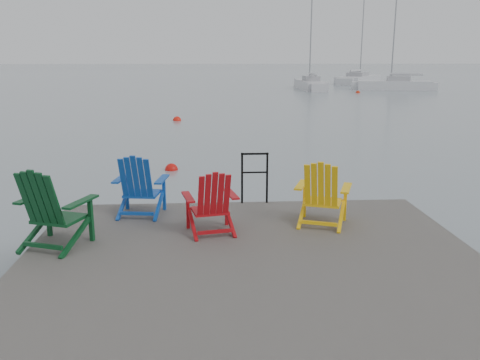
{
  "coord_description": "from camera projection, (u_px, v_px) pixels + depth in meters",
  "views": [
    {
      "loc": [
        -0.54,
        -6.15,
        3.03
      ],
      "look_at": [
        0.01,
        2.72,
        0.85
      ],
      "focal_mm": 38.0,
      "sensor_mm": 36.0,
      "label": 1
    }
  ],
  "objects": [
    {
      "name": "sailboat_near",
      "position": [
        310.0,
        85.0,
        47.36
      ],
      "size": [
        1.87,
        7.17,
        10.06
      ],
      "rotation": [
        0.0,
        0.0,
        -0.0
      ],
      "color": "silver",
      "rests_on": "ground"
    },
    {
      "name": "handrail",
      "position": [
        255.0,
        173.0,
        8.86
      ],
      "size": [
        0.48,
        0.04,
        0.9
      ],
      "color": "black",
      "rests_on": "dock"
    },
    {
      "name": "chair_blue",
      "position": [
        140.0,
        185.0,
        8.16
      ],
      "size": [
        0.88,
        0.83,
        1.02
      ],
      "rotation": [
        0.0,
        0.0,
        -0.14
      ],
      "color": "#1046A8",
      "rests_on": "dock"
    },
    {
      "name": "buoy_b",
      "position": [
        177.0,
        120.0,
        24.46
      ],
      "size": [
        0.4,
        0.4,
        0.4
      ],
      "primitive_type": "sphere",
      "color": "red",
      "rests_on": "ground"
    },
    {
      "name": "dock",
      "position": [
        252.0,
        267.0,
        6.64
      ],
      "size": [
        6.0,
        5.0,
        1.4
      ],
      "color": "#2A2725",
      "rests_on": "ground"
    },
    {
      "name": "buoy_c",
      "position": [
        358.0,
        93.0,
        42.87
      ],
      "size": [
        0.38,
        0.38,
        0.38
      ],
      "primitive_type": "sphere",
      "color": "red",
      "rests_on": "ground"
    },
    {
      "name": "chair_red",
      "position": [
        211.0,
        202.0,
        7.33
      ],
      "size": [
        0.85,
        0.81,
        0.95
      ],
      "rotation": [
        0.0,
        0.0,
        0.2
      ],
      "color": "#A90C12",
      "rests_on": "dock"
    },
    {
      "name": "chair_yellow",
      "position": [
        322.0,
        193.0,
        7.68
      ],
      "size": [
        0.97,
        0.93,
        1.02
      ],
      "rotation": [
        0.0,
        0.0,
        -0.35
      ],
      "color": "yellow",
      "rests_on": "dock"
    },
    {
      "name": "chair_green",
      "position": [
        52.0,
        208.0,
        6.77
      ],
      "size": [
        1.06,
        1.01,
        1.11
      ],
      "rotation": [
        0.0,
        0.0,
        -0.35
      ],
      "color": "#0B3D1B",
      "rests_on": "dock"
    },
    {
      "name": "buoy_d",
      "position": [
        308.0,
        90.0,
        46.01
      ],
      "size": [
        0.39,
        0.39,
        0.39
      ],
      "primitive_type": "sphere",
      "color": "red",
      "rests_on": "ground"
    },
    {
      "name": "buoy_a",
      "position": [
        171.0,
        170.0,
        13.87
      ],
      "size": [
        0.36,
        0.36,
        0.36
      ],
      "primitive_type": "sphere",
      "color": "red",
      "rests_on": "ground"
    },
    {
      "name": "sailboat_mid",
      "position": [
        358.0,
        80.0,
        58.22
      ],
      "size": [
        7.54,
        9.99,
        13.74
      ],
      "rotation": [
        0.0,
        0.0,
        -0.55
      ],
      "color": "silver",
      "rests_on": "ground"
    },
    {
      "name": "sailboat_far",
      "position": [
        395.0,
        86.0,
        46.59
      ],
      "size": [
        6.77,
        3.12,
        9.29
      ],
      "rotation": [
        0.0,
        0.0,
        1.35
      ],
      "color": "silver",
      "rests_on": "ground"
    },
    {
      "name": "ground",
      "position": [
        252.0,
        291.0,
        6.72
      ],
      "size": [
        400.0,
        400.0,
        0.0
      ],
      "primitive_type": "plane",
      "color": "slate",
      "rests_on": "ground"
    }
  ]
}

